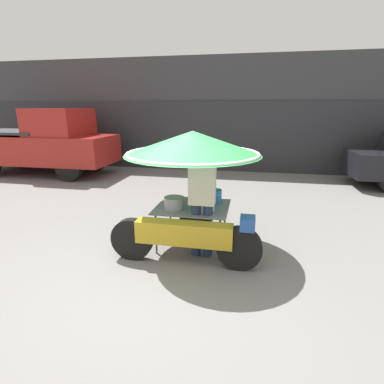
% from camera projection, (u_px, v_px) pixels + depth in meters
% --- Properties ---
extents(ground_plane, '(36.00, 36.00, 0.00)m').
position_uv_depth(ground_plane, '(160.00, 274.00, 4.08)').
color(ground_plane, slate).
extents(shopfront_building, '(28.00, 2.06, 3.88)m').
position_uv_depth(shopfront_building, '(223.00, 115.00, 11.25)').
color(shopfront_building, '#38383D').
rests_on(shopfront_building, ground).
extents(vendor_motorcycle_cart, '(2.20, 2.09, 1.85)m').
position_uv_depth(vendor_motorcycle_cart, '(192.00, 158.00, 4.51)').
color(vendor_motorcycle_cart, black).
rests_on(vendor_motorcycle_cart, ground).
extents(vendor_person, '(0.38, 0.22, 1.67)m').
position_uv_depth(vendor_person, '(202.00, 196.00, 4.36)').
color(vendor_person, navy).
rests_on(vendor_person, ground).
extents(pickup_truck, '(4.83, 1.87, 2.17)m').
position_uv_depth(pickup_truck, '(45.00, 143.00, 9.97)').
color(pickup_truck, black).
rests_on(pickup_truck, ground).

